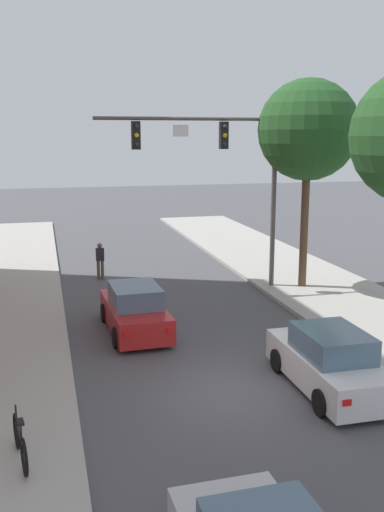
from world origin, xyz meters
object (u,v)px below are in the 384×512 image
at_px(car_following_white, 329,362).
at_px(pedestrian_crossing_road, 100,259).
at_px(traffic_signal_mast, 225,160).
at_px(car_lead_red, 135,311).
at_px(bicycle_leaning, 20,442).
at_px(street_tree_second, 308,131).

xyz_separation_m(car_following_white, pedestrian_crossing_road, (-4.46, 13.03, 0.19)).
bearing_deg(traffic_signal_mast, car_lead_red, -136.75).
relative_size(car_lead_red, bicycle_leaning, 2.44).
distance_m(pedestrian_crossing_road, street_tree_second, 10.51).
bearing_deg(street_tree_second, traffic_signal_mast, 172.23).
bearing_deg(street_tree_second, bicycle_leaning, -135.16).
distance_m(traffic_signal_mast, car_following_white, 10.69).
xyz_separation_m(traffic_signal_mast, street_tree_second, (3.30, -0.45, 1.13)).
bearing_deg(car_following_white, traffic_signal_mast, 88.48).
distance_m(car_lead_red, bicycle_leaning, 8.06).
bearing_deg(car_following_white, car_lead_red, 126.21).
bearing_deg(car_lead_red, car_following_white, -53.79).
bearing_deg(traffic_signal_mast, pedestrian_crossing_road, 144.15).
xyz_separation_m(traffic_signal_mast, car_lead_red, (-4.32, -4.07, -4.65)).
relative_size(traffic_signal_mast, bicycle_leaning, 4.27).
distance_m(traffic_signal_mast, pedestrian_crossing_road, 7.33).
relative_size(car_following_white, bicycle_leaning, 2.42).
bearing_deg(pedestrian_crossing_road, street_tree_second, -25.70).
relative_size(car_lead_red, street_tree_second, 0.51).
distance_m(car_lead_red, pedestrian_crossing_road, 7.49).
bearing_deg(car_following_white, bicycle_leaning, -166.66).
xyz_separation_m(car_following_white, street_tree_second, (3.55, 9.17, 5.79)).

